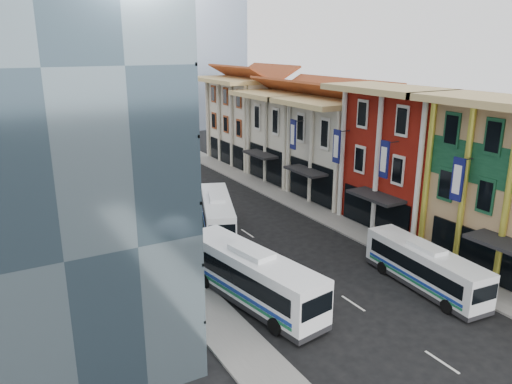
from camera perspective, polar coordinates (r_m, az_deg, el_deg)
ground at (r=28.41m, az=22.08°, el=-18.59°), size 200.00×200.00×0.00m
sidewalk_right at (r=47.80m, az=7.99°, el=-2.78°), size 3.00×90.00×0.15m
sidewalk_left at (r=40.34m, az=-11.73°, el=-6.72°), size 3.00×90.00×0.15m
shophouse_red at (r=46.26m, az=17.50°, el=3.59°), size 8.00×10.00×12.00m
shophouse_cream_near at (r=53.21m, az=9.98°, el=4.63°), size 8.00×9.00×10.00m
shophouse_cream_mid at (r=60.27m, az=4.54°, el=6.22°), size 8.00×9.00×10.00m
shophouse_cream_far at (r=69.01m, az=-0.38°, el=8.02°), size 8.00×12.00×11.00m
office_tower at (r=32.62m, az=-26.29°, el=13.54°), size 12.00×26.00×30.00m
office_block_far at (r=56.32m, az=-25.99°, el=5.94°), size 10.00×18.00×14.00m
bus_left_near at (r=31.73m, az=-0.51°, el=-9.51°), size 4.52×11.78×3.69m
bus_left_far at (r=43.52m, az=-4.46°, el=-2.43°), size 5.95×10.48×3.30m
bus_right at (r=35.45m, az=18.73°, el=-8.05°), size 3.00×9.85×3.11m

